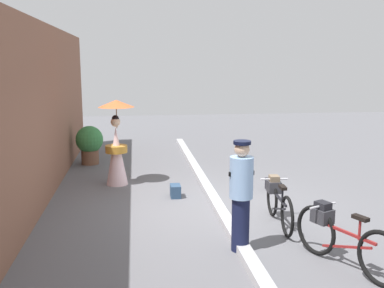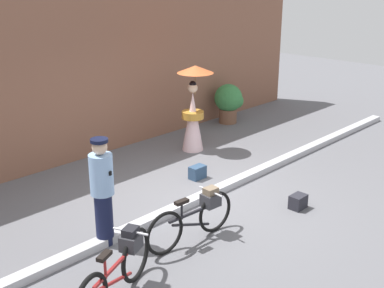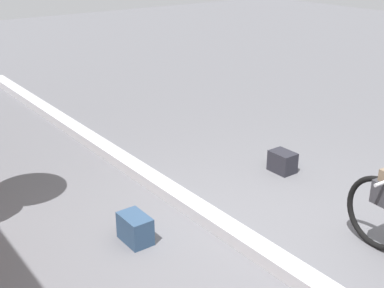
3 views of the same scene
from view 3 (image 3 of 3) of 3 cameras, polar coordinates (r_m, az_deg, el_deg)
The scene contains 4 objects.
ground_plane at distance 4.51m, azimuth 6.55°, elevation -11.74°, with size 30.00×30.00×0.00m, color slate.
sidewalk_curb at distance 4.47m, azimuth 6.59°, elevation -11.10°, with size 14.00×0.20×0.12m, color #B2B2B7.
backpack_on_pavement at distance 4.55m, azimuth -6.35°, elevation -9.34°, with size 0.32×0.20×0.25m.
backpack_spare at distance 5.93m, azimuth 10.18°, elevation -1.91°, with size 0.29×0.21×0.24m.
Camera 3 is at (-2.68, 2.63, 2.49)m, focal length 47.42 mm.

